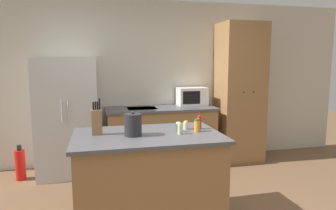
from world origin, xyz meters
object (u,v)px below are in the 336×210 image
object	(u,v)px
pantry_cabinet	(239,93)
kettle	(133,125)
knife_block	(97,121)
spice_bottle_short_red	(197,126)
microwave	(192,96)
spice_bottle_pale_salt	(186,125)
spice_bottle_amber_oil	(178,127)
spice_bottle_green_herb	(180,129)
refrigerator	(68,117)
spice_bottle_tall_dark	(199,123)
fire_extinguisher	(20,164)

from	to	relation	value
pantry_cabinet	kettle	xyz separation A→B (m)	(-1.96, -1.76, -0.08)
knife_block	spice_bottle_short_red	size ratio (longest dim) A/B	2.73
microwave	spice_bottle_pale_salt	xyz separation A→B (m)	(-0.62, -1.74, -0.09)
spice_bottle_amber_oil	spice_bottle_green_herb	size ratio (longest dim) A/B	0.89
refrigerator	knife_block	bearing A→B (deg)	-75.63
spice_bottle_tall_dark	spice_bottle_green_herb	distance (m)	0.31
pantry_cabinet	microwave	distance (m)	0.79
pantry_cabinet	spice_bottle_tall_dark	distance (m)	2.07
kettle	spice_bottle_tall_dark	bearing A→B (deg)	10.14
pantry_cabinet	spice_bottle_short_red	distance (m)	2.19
spice_bottle_short_red	fire_extinguisher	bearing A→B (deg)	141.64
spice_bottle_tall_dark	fire_extinguisher	distance (m)	2.68
microwave	kettle	xyz separation A→B (m)	(-1.18, -1.88, -0.02)
kettle	spice_bottle_green_herb	bearing A→B (deg)	-5.93
spice_bottle_short_red	spice_bottle_green_herb	world-z (taller)	spice_bottle_short_red
spice_bottle_green_herb	refrigerator	bearing A→B (deg)	123.75
microwave	spice_bottle_tall_dark	distance (m)	1.83
microwave	spice_bottle_tall_dark	xyz separation A→B (m)	(-0.48, -1.76, -0.06)
refrigerator	kettle	size ratio (longest dim) A/B	7.25
knife_block	kettle	world-z (taller)	knife_block
refrigerator	spice_bottle_pale_salt	world-z (taller)	refrigerator
microwave	spice_bottle_short_red	bearing A→B (deg)	-106.25
microwave	knife_block	world-z (taller)	knife_block
refrigerator	kettle	bearing A→B (deg)	-66.75
microwave	knife_block	size ratio (longest dim) A/B	1.35
refrigerator	pantry_cabinet	size ratio (longest dim) A/B	0.75
microwave	spice_bottle_green_herb	xyz separation A→B (m)	(-0.74, -1.93, -0.08)
knife_block	spice_bottle_pale_salt	xyz separation A→B (m)	(0.88, 0.03, -0.09)
spice_bottle_tall_dark	spice_bottle_short_red	size ratio (longest dim) A/B	1.10
spice_bottle_pale_salt	refrigerator	bearing A→B (deg)	129.50
knife_block	spice_bottle_tall_dark	world-z (taller)	knife_block
refrigerator	spice_bottle_short_red	distance (m)	2.19
refrigerator	spice_bottle_green_herb	xyz separation A→B (m)	(1.18, -1.76, 0.16)
spice_bottle_amber_oil	refrigerator	bearing A→B (deg)	125.59
spice_bottle_green_herb	kettle	world-z (taller)	kettle
spice_bottle_green_herb	spice_bottle_short_red	bearing A→B (deg)	18.46
spice_bottle_tall_dark	spice_bottle_green_herb	bearing A→B (deg)	-146.25
microwave	spice_bottle_pale_salt	size ratio (longest dim) A/B	5.44
pantry_cabinet	kettle	size ratio (longest dim) A/B	9.72
spice_bottle_green_herb	pantry_cabinet	bearing A→B (deg)	49.95
kettle	spice_bottle_short_red	bearing A→B (deg)	1.77
spice_bottle_pale_salt	kettle	size ratio (longest dim) A/B	0.37
refrigerator	spice_bottle_green_herb	distance (m)	2.13
spice_bottle_short_red	spice_bottle_green_herb	size ratio (longest dim) A/B	1.17
knife_block	spice_bottle_pale_salt	bearing A→B (deg)	2.26
microwave	fire_extinguisher	xyz separation A→B (m)	(-2.57, -0.26, -0.85)
refrigerator	spice_bottle_amber_oil	world-z (taller)	refrigerator
refrigerator	spice_bottle_green_herb	world-z (taller)	refrigerator
spice_bottle_short_red	microwave	bearing A→B (deg)	73.75
refrigerator	spice_bottle_pale_salt	size ratio (longest dim) A/B	19.45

